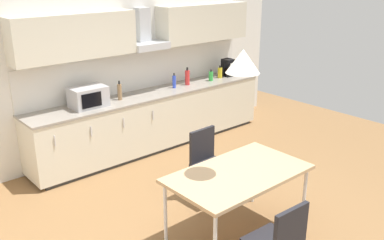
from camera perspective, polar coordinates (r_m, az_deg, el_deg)
The scene contains 16 objects.
ground_plane at distance 4.80m, azimuth 2.99°, elevation -14.45°, with size 9.25×7.83×0.02m, color brown.
wall_back at distance 6.31m, azimuth -13.86°, elevation 6.94°, with size 7.40×0.10×2.71m, color silver.
kitchen_counter at distance 6.71m, azimuth -5.04°, elevation 0.10°, with size 4.03×0.64×0.88m.
backsplash_tile at distance 6.74m, azimuth -6.71°, elevation 6.57°, with size 4.01×0.02×0.58m, color silver.
upper_wall_cabinets at distance 6.50m, azimuth -6.14°, elevation 11.96°, with size 4.01×0.40×0.59m.
microwave at distance 5.99m, azimuth -13.67°, elevation 3.02°, with size 0.48×0.35×0.28m.
coffee_maker at distance 7.58m, azimuth 4.68°, elevation 7.01°, with size 0.18×0.19×0.30m.
bottle_green at distance 7.23m, azimuth 2.54°, elevation 5.88°, with size 0.07×0.07×0.19m.
bottle_red at distance 6.95m, azimuth -0.63°, elevation 5.70°, with size 0.08×0.08×0.29m.
bottle_brown at distance 6.23m, azimuth -9.63°, elevation 3.74°, with size 0.06×0.06×0.28m.
bottle_blue at distance 6.78m, azimuth -2.39°, elevation 5.14°, with size 0.06×0.06×0.24m.
bottle_yellow at distance 7.44m, azimuth 3.75°, elevation 6.33°, with size 0.08×0.08×0.21m.
dining_table at distance 4.36m, azimuth 6.20°, elevation -7.47°, with size 1.44×0.83×0.75m.
chair_near_left at distance 3.80m, azimuth 11.68°, elevation -15.25°, with size 0.42×0.42×0.87m.
chair_far_right at distance 5.15m, azimuth 2.11°, elevation -5.03°, with size 0.41×0.41×0.87m.
pendant_lamp at distance 3.97m, azimuth 6.82°, elevation 7.80°, with size 0.32×0.32×0.22m, color silver.
Camera 1 is at (-2.78, -2.84, 2.68)m, focal length 40.00 mm.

